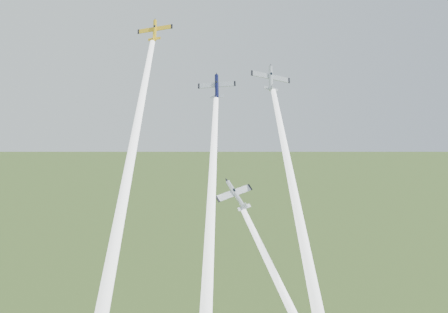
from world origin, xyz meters
TOP-DOWN VIEW (x-y plane):
  - plane_yellow at (-10.37, 4.43)m, footprint 7.85×7.94m
  - smoke_trail_yellow at (-21.07, -19.26)m, footprint 22.46×46.02m
  - plane_navy at (1.22, 1.77)m, footprint 8.74×8.25m
  - smoke_trail_navy at (-6.80, -18.31)m, footprint 17.23×38.66m
  - plane_silver_right at (11.41, -1.26)m, footprint 9.82×7.39m
  - smoke_trail_silver_right at (7.02, -24.64)m, footprint 10.59×44.71m
  - plane_silver_low at (-0.07, -12.53)m, footprint 9.69×7.52m

SIDE VIEW (x-z plane):
  - smoke_trail_silver_right at x=7.02m, z-range 54.77..104.92m
  - smoke_trail_navy at x=-6.80m, z-range 58.09..103.36m
  - plane_silver_low at x=-0.07m, z-range 82.09..89.80m
  - smoke_trail_yellow at x=-21.07m, z-range 58.89..113.98m
  - plane_navy at x=1.22m, z-range 101.58..108.37m
  - plane_silver_right at x=11.41m, z-range 102.47..110.62m
  - plane_yellow at x=-10.37m, z-range 112.23..118.97m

